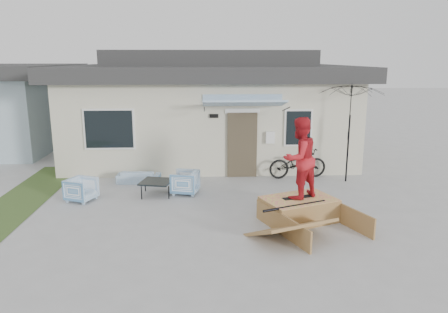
{
  "coord_description": "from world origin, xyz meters",
  "views": [
    {
      "loc": [
        -0.17,
        -8.93,
        3.79
      ],
      "look_at": [
        0.3,
        1.8,
        1.3
      ],
      "focal_mm": 34.2,
      "sensor_mm": 36.0,
      "label": 1
    }
  ],
  "objects_px": {
    "loveseat": "(139,174)",
    "coffee_table": "(157,188)",
    "skater": "(299,157)",
    "patio_umbrella": "(349,126)",
    "armchair_right": "(185,181)",
    "bicycle": "(298,160)",
    "armchair_left": "(81,188)",
    "skate_ramp": "(299,210)",
    "skateboard": "(298,197)"
  },
  "relations": [
    {
      "from": "skater",
      "to": "bicycle",
      "type": "bearing_deg",
      "value": -136.27
    },
    {
      "from": "patio_umbrella",
      "to": "skate_ramp",
      "type": "xyz_separation_m",
      "value": [
        -2.2,
        -3.22,
        -1.48
      ]
    },
    {
      "from": "coffee_table",
      "to": "skate_ramp",
      "type": "relative_size",
      "value": 0.38
    },
    {
      "from": "skateboard",
      "to": "skater",
      "type": "bearing_deg",
      "value": 0.0
    },
    {
      "from": "coffee_table",
      "to": "armchair_left",
      "type": "bearing_deg",
      "value": -168.04
    },
    {
      "from": "bicycle",
      "to": "patio_umbrella",
      "type": "xyz_separation_m",
      "value": [
        1.45,
        -0.46,
        1.15
      ]
    },
    {
      "from": "armchair_right",
      "to": "skate_ramp",
      "type": "bearing_deg",
      "value": 64.5
    },
    {
      "from": "patio_umbrella",
      "to": "skater",
      "type": "relative_size",
      "value": 1.23
    },
    {
      "from": "bicycle",
      "to": "skater",
      "type": "distance_m",
      "value": 3.83
    },
    {
      "from": "armchair_right",
      "to": "skater",
      "type": "bearing_deg",
      "value": 64.94
    },
    {
      "from": "loveseat",
      "to": "skateboard",
      "type": "distance_m",
      "value": 5.42
    },
    {
      "from": "patio_umbrella",
      "to": "skater",
      "type": "xyz_separation_m",
      "value": [
        -2.22,
        -3.17,
        -0.2
      ]
    },
    {
      "from": "armchair_right",
      "to": "skater",
      "type": "relative_size",
      "value": 0.38
    },
    {
      "from": "armchair_right",
      "to": "patio_umbrella",
      "type": "height_order",
      "value": "patio_umbrella"
    },
    {
      "from": "skate_ramp",
      "to": "skateboard",
      "type": "relative_size",
      "value": 2.85
    },
    {
      "from": "armchair_right",
      "to": "bicycle",
      "type": "xyz_separation_m",
      "value": [
        3.55,
        1.49,
        0.24
      ]
    },
    {
      "from": "coffee_table",
      "to": "skater",
      "type": "xyz_separation_m",
      "value": [
        3.57,
        -2.05,
        1.34
      ]
    },
    {
      "from": "loveseat",
      "to": "patio_umbrella",
      "type": "height_order",
      "value": "patio_umbrella"
    },
    {
      "from": "armchair_right",
      "to": "skate_ramp",
      "type": "distance_m",
      "value": 3.55
    },
    {
      "from": "coffee_table",
      "to": "skate_ramp",
      "type": "distance_m",
      "value": 4.16
    },
    {
      "from": "loveseat",
      "to": "skate_ramp",
      "type": "xyz_separation_m",
      "value": [
        4.28,
        -3.38,
        0.01
      ]
    },
    {
      "from": "loveseat",
      "to": "bicycle",
      "type": "relative_size",
      "value": 0.7
    },
    {
      "from": "bicycle",
      "to": "patio_umbrella",
      "type": "distance_m",
      "value": 1.9
    },
    {
      "from": "loveseat",
      "to": "skater",
      "type": "distance_m",
      "value": 5.56
    },
    {
      "from": "skate_ramp",
      "to": "skateboard",
      "type": "height_order",
      "value": "skateboard"
    },
    {
      "from": "loveseat",
      "to": "armchair_right",
      "type": "xyz_separation_m",
      "value": [
        1.49,
        -1.18,
        0.11
      ]
    },
    {
      "from": "coffee_table",
      "to": "skateboard",
      "type": "distance_m",
      "value": 4.14
    },
    {
      "from": "armchair_left",
      "to": "patio_umbrella",
      "type": "bearing_deg",
      "value": -56.52
    },
    {
      "from": "skateboard",
      "to": "armchair_right",
      "type": "bearing_deg",
      "value": 123.92
    },
    {
      "from": "bicycle",
      "to": "patio_umbrella",
      "type": "height_order",
      "value": "patio_umbrella"
    },
    {
      "from": "armchair_right",
      "to": "skate_ramp",
      "type": "height_order",
      "value": "armchair_right"
    },
    {
      "from": "patio_umbrella",
      "to": "armchair_left",
      "type": "bearing_deg",
      "value": -168.83
    },
    {
      "from": "skater",
      "to": "armchair_left",
      "type": "bearing_deg",
      "value": -50.63
    },
    {
      "from": "bicycle",
      "to": "skater",
      "type": "height_order",
      "value": "skater"
    },
    {
      "from": "patio_umbrella",
      "to": "loveseat",
      "type": "bearing_deg",
      "value": 178.58
    },
    {
      "from": "armchair_left",
      "to": "skateboard",
      "type": "bearing_deg",
      "value": -84.11
    },
    {
      "from": "bicycle",
      "to": "skater",
      "type": "bearing_deg",
      "value": 160.57
    },
    {
      "from": "skate_ramp",
      "to": "bicycle",
      "type": "bearing_deg",
      "value": 56.25
    },
    {
      "from": "coffee_table",
      "to": "skate_ramp",
      "type": "xyz_separation_m",
      "value": [
        3.59,
        -2.1,
        0.07
      ]
    },
    {
      "from": "loveseat",
      "to": "coffee_table",
      "type": "relative_size",
      "value": 1.6
    },
    {
      "from": "skater",
      "to": "skateboard",
      "type": "bearing_deg",
      "value": 180.0
    },
    {
      "from": "loveseat",
      "to": "armchair_right",
      "type": "height_order",
      "value": "armchair_right"
    },
    {
      "from": "patio_umbrella",
      "to": "skateboard",
      "type": "relative_size",
      "value": 3.07
    },
    {
      "from": "loveseat",
      "to": "armchair_left",
      "type": "bearing_deg",
      "value": 55.81
    },
    {
      "from": "loveseat",
      "to": "skateboard",
      "type": "xyz_separation_m",
      "value": [
        4.26,
        -3.33,
        0.31
      ]
    },
    {
      "from": "armchair_left",
      "to": "coffee_table",
      "type": "distance_m",
      "value": 2.02
    },
    {
      "from": "skater",
      "to": "patio_umbrella",
      "type": "bearing_deg",
      "value": -159.25
    },
    {
      "from": "armchair_right",
      "to": "skateboard",
      "type": "xyz_separation_m",
      "value": [
        2.77,
        -2.14,
        0.2
      ]
    },
    {
      "from": "loveseat",
      "to": "armchair_left",
      "type": "height_order",
      "value": "armchair_left"
    },
    {
      "from": "skater",
      "to": "coffee_table",
      "type": "bearing_deg",
      "value": -64.09
    }
  ]
}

